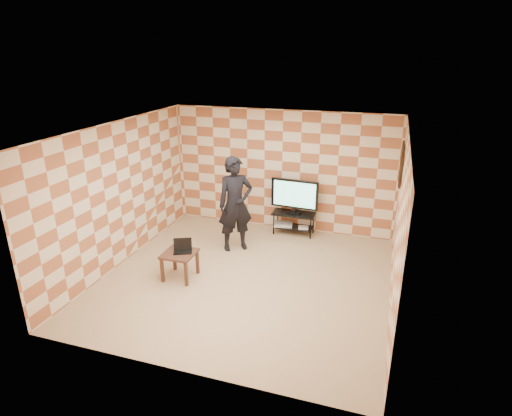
# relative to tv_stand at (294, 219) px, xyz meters

# --- Properties ---
(floor) EXTENTS (5.00, 5.00, 0.00)m
(floor) POSITION_rel_tv_stand_xyz_m (-0.37, -2.20, -0.36)
(floor) COLOR tan
(floor) RESTS_ON ground
(wall_back) EXTENTS (5.00, 0.02, 2.70)m
(wall_back) POSITION_rel_tv_stand_xyz_m (-0.37, 0.30, 0.99)
(wall_back) COLOR beige
(wall_back) RESTS_ON ground
(wall_front) EXTENTS (5.00, 0.02, 2.70)m
(wall_front) POSITION_rel_tv_stand_xyz_m (-0.37, -4.70, 0.99)
(wall_front) COLOR beige
(wall_front) RESTS_ON ground
(wall_left) EXTENTS (0.02, 5.00, 2.70)m
(wall_left) POSITION_rel_tv_stand_xyz_m (-2.87, -2.20, 0.99)
(wall_left) COLOR beige
(wall_left) RESTS_ON ground
(wall_right) EXTENTS (0.02, 5.00, 2.70)m
(wall_right) POSITION_rel_tv_stand_xyz_m (2.13, -2.20, 0.99)
(wall_right) COLOR beige
(wall_right) RESTS_ON ground
(ceiling) EXTENTS (5.00, 5.00, 0.02)m
(ceiling) POSITION_rel_tv_stand_xyz_m (-0.37, -2.20, 2.34)
(ceiling) COLOR white
(ceiling) RESTS_ON wall_back
(wall_art) EXTENTS (0.04, 0.72, 0.72)m
(wall_art) POSITION_rel_tv_stand_xyz_m (2.10, -0.65, 1.59)
(wall_art) COLOR black
(wall_art) RESTS_ON wall_right
(tv_stand) EXTENTS (0.94, 0.42, 0.50)m
(tv_stand) POSITION_rel_tv_stand_xyz_m (0.00, 0.00, 0.00)
(tv_stand) COLOR black
(tv_stand) RESTS_ON floor
(tv) EXTENTS (1.05, 0.22, 0.76)m
(tv) POSITION_rel_tv_stand_xyz_m (0.00, -0.00, 0.56)
(tv) COLOR black
(tv) RESTS_ON tv_stand
(dvd_player) EXTENTS (0.44, 0.34, 0.07)m
(dvd_player) POSITION_rel_tv_stand_xyz_m (-0.23, -0.02, -0.16)
(dvd_player) COLOR #ADADAF
(dvd_player) RESTS_ON tv_stand
(game_console) EXTENTS (0.24, 0.19, 0.05)m
(game_console) POSITION_rel_tv_stand_xyz_m (0.23, -0.05, -0.17)
(game_console) COLOR silver
(game_console) RESTS_ON tv_stand
(side_table) EXTENTS (0.56, 0.56, 0.50)m
(side_table) POSITION_rel_tv_stand_xyz_m (-1.51, -2.53, 0.05)
(side_table) COLOR #351C14
(side_table) RESTS_ON floor
(laptop) EXTENTS (0.40, 0.37, 0.22)m
(laptop) POSITION_rel_tv_stand_xyz_m (-1.48, -2.45, 0.18)
(laptop) COLOR black
(laptop) RESTS_ON side_table
(person) EXTENTS (0.85, 0.79, 1.95)m
(person) POSITION_rel_tv_stand_xyz_m (-0.97, -1.09, 0.61)
(person) COLOR black
(person) RESTS_ON floor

